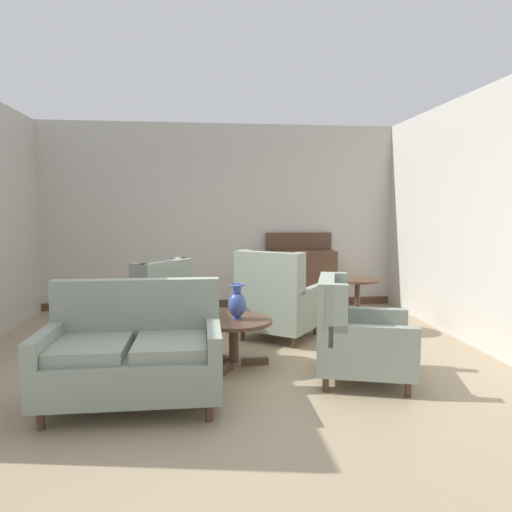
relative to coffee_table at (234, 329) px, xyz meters
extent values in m
plane|color=#9E896B|center=(-0.01, -0.18, -0.39)|extent=(8.94, 8.94, 0.00)
cube|color=#BCB7AD|center=(-0.01, 3.01, 1.09)|extent=(5.90, 0.08, 2.96)
cube|color=#BCB7AD|center=(2.86, 0.78, 1.09)|extent=(0.08, 4.47, 2.96)
cube|color=#4C3323|center=(-0.01, 2.96, -0.33)|extent=(5.74, 0.03, 0.12)
cylinder|color=#4C3323|center=(0.00, 0.00, 0.08)|extent=(0.78, 0.78, 0.04)
cylinder|color=#4C3323|center=(0.00, 0.00, -0.14)|extent=(0.10, 0.10, 0.41)
cube|color=#4C3323|center=(0.22, 0.02, -0.35)|extent=(0.28, 0.08, 0.07)
cube|color=#4C3323|center=(-0.13, 0.18, -0.35)|extent=(0.21, 0.26, 0.07)
cube|color=#4C3323|center=(-0.10, -0.20, -0.35)|extent=(0.18, 0.28, 0.07)
cylinder|color=#384C93|center=(0.03, 0.00, 0.11)|extent=(0.10, 0.10, 0.02)
ellipsoid|color=#384C93|center=(0.03, 0.00, 0.25)|extent=(0.18, 0.18, 0.25)
cylinder|color=#384C93|center=(0.03, 0.00, 0.41)|extent=(0.09, 0.09, 0.07)
torus|color=#384C93|center=(0.03, 0.00, 0.45)|extent=(0.16, 0.16, 0.02)
cube|color=gray|center=(-0.88, -0.90, -0.09)|extent=(1.42, 0.83, 0.31)
cube|color=gray|center=(-0.88, -0.56, 0.34)|extent=(1.42, 0.14, 0.54)
cube|color=gray|center=(-1.19, -0.94, 0.12)|extent=(0.57, 0.63, 0.10)
cube|color=gray|center=(-0.56, -0.94, 0.12)|extent=(0.57, 0.63, 0.10)
cube|color=gray|center=(-1.53, -0.95, 0.17)|extent=(0.11, 0.73, 0.20)
cube|color=gray|center=(-0.22, -0.95, 0.17)|extent=(0.11, 0.73, 0.20)
cylinder|color=#4C3323|center=(-1.49, -1.23, -0.32)|extent=(0.06, 0.06, 0.14)
cylinder|color=#4C3323|center=(-0.27, -1.23, -0.32)|extent=(0.06, 0.06, 0.14)
cylinder|color=#4C3323|center=(-1.49, -0.57, -0.32)|extent=(0.06, 0.06, 0.14)
cylinder|color=#4C3323|center=(-0.27, -0.57, -0.32)|extent=(0.06, 0.06, 0.14)
cube|color=gray|center=(-1.01, 0.89, -0.09)|extent=(1.17, 1.16, 0.32)
cube|color=gray|center=(-0.71, 0.68, 0.35)|extent=(0.57, 0.74, 0.56)
cube|color=gray|center=(-0.58, 1.02, 0.42)|extent=(0.22, 0.20, 0.43)
cube|color=gray|center=(-0.99, 0.45, 0.42)|extent=(0.22, 0.20, 0.43)
cube|color=gray|center=(-0.85, 1.21, 0.19)|extent=(0.69, 0.52, 0.24)
cube|color=gray|center=(-1.25, 0.63, 0.19)|extent=(0.69, 0.52, 0.24)
cylinder|color=#4C3323|center=(-1.12, 1.36, -0.32)|extent=(0.06, 0.06, 0.14)
cylinder|color=#4C3323|center=(-1.49, 0.83, -0.32)|extent=(0.06, 0.06, 0.14)
cylinder|color=#4C3323|center=(-0.54, 0.95, -0.32)|extent=(0.06, 0.06, 0.14)
cylinder|color=#4C3323|center=(-0.90, 0.42, -0.32)|extent=(0.06, 0.06, 0.14)
cube|color=gray|center=(0.65, 1.03, -0.09)|extent=(1.17, 1.17, 0.30)
cube|color=gray|center=(0.44, 0.75, 0.39)|extent=(0.76, 0.60, 0.66)
cube|color=gray|center=(0.79, 0.61, 0.47)|extent=(0.20, 0.22, 0.50)
cube|color=gray|center=(0.19, 1.03, 0.47)|extent=(0.20, 0.22, 0.50)
cube|color=gray|center=(0.97, 0.86, 0.16)|extent=(0.52, 0.66, 0.21)
cube|color=gray|center=(0.38, 1.29, 0.16)|extent=(0.52, 0.66, 0.21)
cylinder|color=#4C3323|center=(1.12, 1.11, -0.32)|extent=(0.06, 0.06, 0.14)
cylinder|color=#4C3323|center=(0.57, 1.51, -0.32)|extent=(0.06, 0.06, 0.14)
cylinder|color=#4C3323|center=(0.72, 0.56, -0.32)|extent=(0.06, 0.06, 0.14)
cylinder|color=#4C3323|center=(0.17, 0.95, -0.32)|extent=(0.06, 0.06, 0.14)
cube|color=gray|center=(1.19, -0.53, -0.11)|extent=(1.06, 1.05, 0.28)
cube|color=gray|center=(0.85, -0.43, 0.30)|extent=(0.37, 0.85, 0.55)
cube|color=gray|center=(0.83, -0.81, 0.37)|extent=(0.22, 0.15, 0.42)
cube|color=gray|center=(1.04, -0.10, 0.37)|extent=(0.22, 0.15, 0.42)
cube|color=gray|center=(1.13, -0.90, 0.13)|extent=(0.75, 0.31, 0.20)
cube|color=gray|center=(1.34, -0.19, 0.13)|extent=(0.75, 0.31, 0.20)
cylinder|color=#4C3323|center=(1.43, -0.96, -0.32)|extent=(0.06, 0.06, 0.14)
cylinder|color=#4C3323|center=(1.62, -0.30, -0.32)|extent=(0.06, 0.06, 0.14)
cylinder|color=#4C3323|center=(0.76, -0.76, -0.32)|extent=(0.06, 0.06, 0.14)
cylinder|color=#4C3323|center=(0.95, -0.11, -0.32)|extent=(0.06, 0.06, 0.14)
cylinder|color=#4C3323|center=(1.70, 1.22, 0.29)|extent=(0.57, 0.57, 0.03)
cylinder|color=#4C3323|center=(1.70, 1.22, -0.06)|extent=(0.07, 0.07, 0.66)
cylinder|color=#4C3323|center=(1.70, 1.22, -0.37)|extent=(0.37, 0.37, 0.04)
cube|color=#4C3323|center=(1.26, 2.71, 0.13)|extent=(1.09, 0.42, 0.84)
cube|color=#4C3323|center=(1.26, 2.90, 0.69)|extent=(1.09, 0.04, 0.28)
cube|color=#4C3323|center=(0.77, 2.55, -0.34)|extent=(0.06, 0.06, 0.10)
cube|color=#4C3323|center=(1.75, 2.55, -0.34)|extent=(0.06, 0.06, 0.10)
cube|color=#4C3323|center=(0.77, 2.87, -0.34)|extent=(0.06, 0.06, 0.10)
cube|color=#4C3323|center=(1.75, 2.87, -0.34)|extent=(0.06, 0.06, 0.10)
camera|label=1|loc=(-0.30, -4.68, 1.21)|focal=33.15mm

